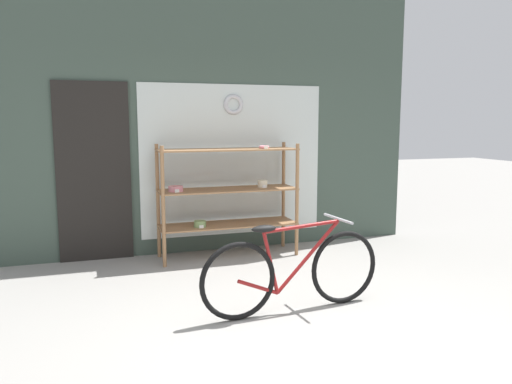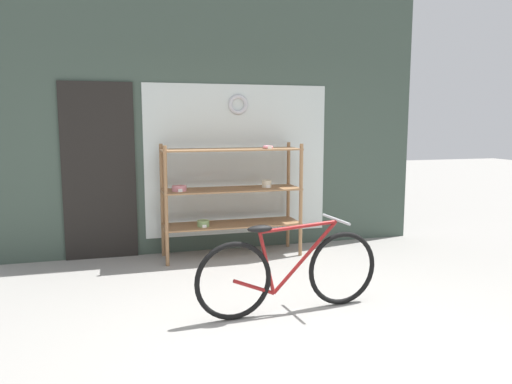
% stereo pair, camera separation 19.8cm
% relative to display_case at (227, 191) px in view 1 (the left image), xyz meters
% --- Properties ---
extents(ground_plane, '(30.00, 30.00, 0.00)m').
position_rel_display_case_xyz_m(ground_plane, '(-0.02, -2.40, -0.81)').
color(ground_plane, gray).
extents(storefront_facade, '(5.32, 0.13, 4.00)m').
position_rel_display_case_xyz_m(storefront_facade, '(-0.05, 0.39, 1.13)').
color(storefront_facade, '#3D4C42').
rests_on(storefront_facade, ground_plane).
extents(display_case, '(1.67, 0.50, 1.38)m').
position_rel_display_case_xyz_m(display_case, '(0.00, 0.00, 0.00)').
color(display_case, '#8E6642').
rests_on(display_case, ground_plane).
extents(bicycle, '(1.69, 0.46, 0.80)m').
position_rel_display_case_xyz_m(bicycle, '(0.07, -1.92, -0.45)').
color(bicycle, black).
rests_on(bicycle, ground_plane).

